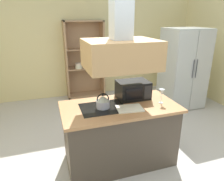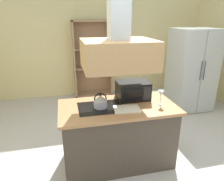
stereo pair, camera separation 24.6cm
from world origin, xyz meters
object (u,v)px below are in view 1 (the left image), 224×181
object	(u,v)px
dish_cabinet	(84,64)
kettle	(103,102)
microwave	(133,90)
refrigerator	(183,69)
cutting_board	(130,108)
wine_glass_on_counter	(162,93)

from	to	relation	value
dish_cabinet	kettle	world-z (taller)	dish_cabinet
microwave	refrigerator	bearing A→B (deg)	35.36
refrigerator	kettle	bearing A→B (deg)	-147.34
kettle	cutting_board	distance (m)	0.36
refrigerator	dish_cabinet	bearing A→B (deg)	147.32
dish_cabinet	microwave	world-z (taller)	dish_cabinet
cutting_board	microwave	world-z (taller)	microwave
dish_cabinet	cutting_board	xyz separation A→B (m)	(0.04, -2.97, 0.04)
cutting_board	wine_glass_on_counter	world-z (taller)	wine_glass_on_counter
kettle	microwave	distance (m)	0.56
kettle	cutting_board	bearing A→B (deg)	-24.48
dish_cabinet	wine_glass_on_counter	world-z (taller)	dish_cabinet
refrigerator	cutting_board	bearing A→B (deg)	-140.75
dish_cabinet	wine_glass_on_counter	distance (m)	2.97
kettle	wine_glass_on_counter	bearing A→B (deg)	-6.20
refrigerator	dish_cabinet	size ratio (longest dim) A/B	0.93
microwave	wine_glass_on_counter	size ratio (longest dim) A/B	2.23
dish_cabinet	kettle	xyz separation A→B (m)	(-0.29, -2.82, 0.11)
kettle	wine_glass_on_counter	world-z (taller)	kettle
refrigerator	microwave	bearing A→B (deg)	-144.64
cutting_board	wine_glass_on_counter	distance (m)	0.52
refrigerator	wine_glass_on_counter	xyz separation A→B (m)	(-1.52, -1.59, 0.15)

